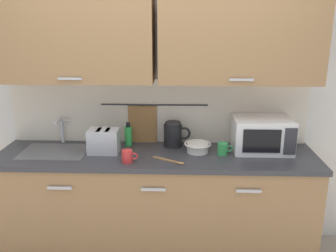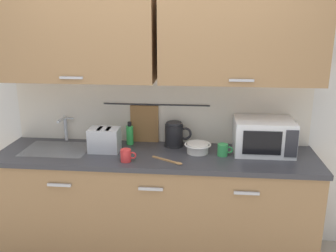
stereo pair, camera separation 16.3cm
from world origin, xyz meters
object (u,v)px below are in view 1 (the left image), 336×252
at_px(mug_by_kettle, 223,149).
at_px(mixing_bowl, 198,147).
at_px(microwave, 262,134).
at_px(mug_near_sink, 128,156).
at_px(toaster, 104,141).
at_px(electric_kettle, 173,134).
at_px(wooden_spoon, 172,161).
at_px(dish_soap_bottle, 128,135).

bearing_deg(mug_by_kettle, mixing_bowl, 166.92).
distance_m(microwave, mug_near_sink, 1.09).
distance_m(microwave, toaster, 1.27).
relative_size(electric_kettle, wooden_spoon, 0.90).
height_order(electric_kettle, wooden_spoon, electric_kettle).
distance_m(mug_near_sink, mixing_bowl, 0.58).
bearing_deg(electric_kettle, toaster, -162.47).
height_order(mug_near_sink, wooden_spoon, mug_near_sink).
relative_size(dish_soap_bottle, mug_by_kettle, 1.63).
height_order(microwave, mug_by_kettle, microwave).
xyz_separation_m(electric_kettle, toaster, (-0.55, -0.17, -0.01)).
relative_size(electric_kettle, mug_near_sink, 1.89).
relative_size(microwave, mug_near_sink, 3.83).
bearing_deg(toaster, electric_kettle, 17.53).
distance_m(dish_soap_bottle, mug_near_sink, 0.39).
bearing_deg(mixing_bowl, mug_near_sink, -155.95).
bearing_deg(electric_kettle, mixing_bowl, -35.65).
bearing_deg(wooden_spoon, dish_soap_bottle, 135.83).
height_order(mug_near_sink, mixing_bowl, mug_near_sink).
relative_size(toaster, wooden_spoon, 1.02).
height_order(electric_kettle, mixing_bowl, electric_kettle).
distance_m(mug_near_sink, toaster, 0.30).
height_order(dish_soap_bottle, mixing_bowl, dish_soap_bottle).
bearing_deg(mixing_bowl, toaster, -177.51).
bearing_deg(toaster, wooden_spoon, -18.61).
xyz_separation_m(dish_soap_bottle, mixing_bowl, (0.58, -0.15, -0.04)).
bearing_deg(toaster, mug_near_sink, -43.11).
xyz_separation_m(dish_soap_bottle, mug_near_sink, (0.05, -0.39, -0.04)).
height_order(electric_kettle, toaster, electric_kettle).
bearing_deg(toaster, mug_by_kettle, -0.81).
height_order(microwave, dish_soap_bottle, microwave).
xyz_separation_m(electric_kettle, mug_near_sink, (-0.33, -0.38, -0.05)).
distance_m(mug_by_kettle, wooden_spoon, 0.43).
height_order(electric_kettle, mug_near_sink, electric_kettle).
distance_m(dish_soap_bottle, mug_by_kettle, 0.80).
height_order(microwave, electric_kettle, microwave).
height_order(mixing_bowl, wooden_spoon, mixing_bowl).
relative_size(dish_soap_bottle, mug_near_sink, 1.63).
relative_size(microwave, mug_by_kettle, 3.83).
bearing_deg(dish_soap_bottle, microwave, -4.67).
relative_size(electric_kettle, mixing_bowl, 1.06).
distance_m(dish_soap_bottle, mixing_bowl, 0.60).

